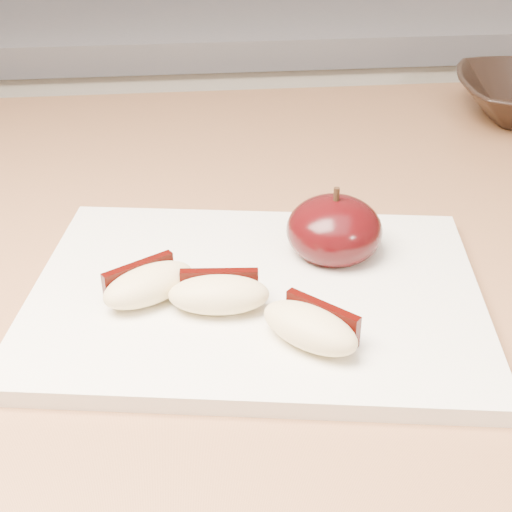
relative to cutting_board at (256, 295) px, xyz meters
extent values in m
cube|color=silver|center=(-0.06, 0.83, -0.46)|extent=(2.40, 0.60, 0.90)
cube|color=slate|center=(-0.06, 0.83, 0.01)|extent=(2.40, 0.62, 0.04)
cube|color=#9D6F44|center=(-0.06, 0.13, -0.03)|extent=(1.64, 0.64, 0.04)
cube|color=white|center=(0.00, 0.00, 0.00)|extent=(0.33, 0.27, 0.01)
ellipsoid|color=black|center=(0.06, 0.04, 0.02)|extent=(0.09, 0.09, 0.05)
cylinder|color=black|center=(0.06, 0.04, 0.05)|extent=(0.00, 0.00, 0.01)
ellipsoid|color=beige|center=(-0.07, -0.01, 0.02)|extent=(0.07, 0.06, 0.02)
cube|color=black|center=(-0.08, 0.01, 0.02)|extent=(0.05, 0.03, 0.02)
ellipsoid|color=beige|center=(-0.03, -0.02, 0.02)|extent=(0.07, 0.04, 0.02)
cube|color=black|center=(-0.03, -0.01, 0.02)|extent=(0.05, 0.01, 0.02)
ellipsoid|color=beige|center=(0.03, -0.06, 0.02)|extent=(0.07, 0.07, 0.02)
cube|color=black|center=(0.03, -0.05, 0.02)|extent=(0.04, 0.04, 0.02)
camera|label=1|loc=(-0.04, -0.40, 0.27)|focal=50.00mm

